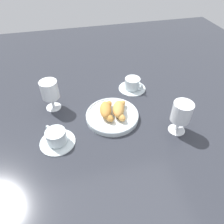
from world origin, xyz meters
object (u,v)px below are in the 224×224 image
at_px(juice_glass_right, 50,91).
at_px(coffee_cup_near, 56,138).
at_px(croissant_large, 106,110).
at_px(coffee_cup_far, 133,85).
at_px(croissant_small, 119,109).
at_px(pastry_plate, 112,115).
at_px(juice_glass_left, 182,113).

bearing_deg(juice_glass_right, coffee_cup_near, 2.02).
relative_size(croissant_large, coffee_cup_far, 0.99).
bearing_deg(coffee_cup_near, croissant_small, 107.34).
bearing_deg(croissant_small, coffee_cup_far, 147.18).
distance_m(croissant_large, coffee_cup_near, 0.23).
bearing_deg(croissant_large, coffee_cup_far, 135.46).
xyz_separation_m(pastry_plate, croissant_small, (0.00, 0.03, 0.03)).
distance_m(croissant_large, coffee_cup_far, 0.25).
bearing_deg(coffee_cup_near, coffee_cup_far, 124.76).
distance_m(pastry_plate, juice_glass_left, 0.29).
xyz_separation_m(croissant_large, coffee_cup_near, (0.09, -0.21, -0.02)).
height_order(pastry_plate, coffee_cup_far, coffee_cup_far).
height_order(croissant_large, coffee_cup_near, croissant_large).
bearing_deg(pastry_plate, juice_glass_right, -117.18).
xyz_separation_m(croissant_large, coffee_cup_far, (-0.18, 0.17, -0.02)).
bearing_deg(juice_glass_right, coffee_cup_far, 97.81).
relative_size(croissant_large, juice_glass_left, 0.97).
bearing_deg(pastry_plate, coffee_cup_far, 140.28).
height_order(pastry_plate, croissant_large, croissant_large).
xyz_separation_m(pastry_plate, croissant_large, (-0.00, -0.02, 0.03)).
xyz_separation_m(pastry_plate, coffee_cup_near, (0.09, -0.24, 0.01)).
bearing_deg(coffee_cup_near, croissant_large, 113.35).
xyz_separation_m(croissant_small, coffee_cup_far, (-0.18, 0.12, -0.02)).
bearing_deg(pastry_plate, croissant_small, 80.68).
xyz_separation_m(croissant_large, juice_glass_left, (0.14, 0.26, 0.05)).
relative_size(croissant_small, juice_glass_left, 0.94).
bearing_deg(juice_glass_right, croissant_small, 64.58).
bearing_deg(croissant_large, coffee_cup_near, -66.65).
height_order(croissant_large, croissant_small, same).
height_order(pastry_plate, coffee_cup_near, coffee_cup_near).
xyz_separation_m(coffee_cup_near, juice_glass_left, (0.05, 0.48, 0.07)).
height_order(croissant_small, coffee_cup_far, croissant_small).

